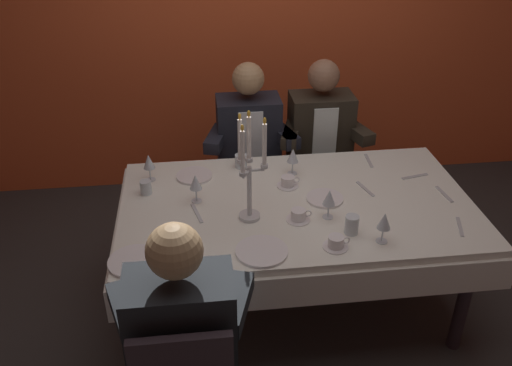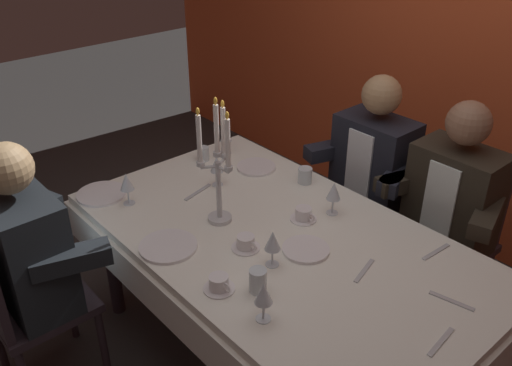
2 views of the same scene
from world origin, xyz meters
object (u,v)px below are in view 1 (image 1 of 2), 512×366
wine_glass_2 (196,183)px  coffee_cup_2 (299,216)px  candelabra (249,172)px  wine_glass_5 (168,231)px  seated_diner_2 (320,131)px  dinner_plate_3 (262,251)px  wine_glass_4 (293,156)px  wine_glass_3 (329,198)px  coffee_cup_1 (336,243)px  wine_glass_0 (384,222)px  water_tumbler_0 (352,225)px  dinner_plate_0 (135,261)px  dining_table (296,220)px  water_tumbler_2 (241,161)px  seated_diner_1 (248,135)px  water_tumbler_1 (146,187)px  wine_glass_1 (149,162)px  dinner_plate_2 (325,198)px  seated_diner_0 (182,333)px  dinner_plate_1 (194,176)px  coffee_cup_0 (288,182)px

wine_glass_2 → coffee_cup_2: (0.52, -0.25, -0.09)m
candelabra → wine_glass_5: size_ratio=3.65×
candelabra → seated_diner_2: (0.60, 1.00, -0.27)m
dinner_plate_3 → wine_glass_4: size_ratio=1.52×
wine_glass_3 → coffee_cup_1: 0.27m
wine_glass_0 → water_tumbler_0: (-0.13, 0.09, -0.07)m
dinner_plate_0 → wine_glass_4: (0.87, 0.74, 0.11)m
dining_table → water_tumbler_2: bearing=121.5°
wine_glass_3 → seated_diner_1: seated_diner_1 is taller
water_tumbler_1 → coffee_cup_1: water_tumbler_1 is taller
candelabra → wine_glass_1: bearing=139.0°
water_tumbler_1 → seated_diner_2: 1.34m
water_tumbler_0 → wine_glass_1: bearing=147.2°
dining_table → water_tumbler_0: (0.21, -0.31, 0.17)m
wine_glass_3 → seated_diner_1: 1.10m
wine_glass_2 → water_tumbler_1: (-0.28, 0.12, -0.08)m
water_tumbler_2 → seated_diner_1: size_ratio=0.07×
candelabra → dining_table: bearing=23.5°
dinner_plate_2 → dinner_plate_0: bearing=-156.6°
water_tumbler_2 → coffee_cup_1: bearing=-66.3°
candelabra → water_tumbler_0: 0.57m
dining_table → dinner_plate_3: (-0.25, -0.42, 0.13)m
seated_diner_0 → wine_glass_2: bearing=85.0°
coffee_cup_1 → seated_diner_2: 1.32m
wine_glass_2 → coffee_cup_2: bearing=-25.5°
wine_glass_4 → water_tumbler_2: (-0.29, 0.12, -0.08)m
dinner_plate_0 → wine_glass_3: bearing=14.9°
dinner_plate_1 → water_tumbler_0: water_tumbler_0 is taller
seated_diner_0 → coffee_cup_1: bearing=32.4°
water_tumbler_1 → candelabra: bearing=-29.6°
water_tumbler_0 → seated_diner_1: seated_diner_1 is taller
coffee_cup_0 → seated_diner_0: size_ratio=0.11×
water_tumbler_1 → wine_glass_1: bearing=83.4°
wine_glass_1 → wine_glass_2: (0.26, -0.26, 0.00)m
wine_glass_3 → seated_diner_2: size_ratio=0.13×
dinner_plate_0 → seated_diner_2: seated_diner_2 is taller
wine_glass_2 → wine_glass_5: size_ratio=1.00×
wine_glass_2 → coffee_cup_1: wine_glass_2 is taller
wine_glass_1 → seated_diner_2: seated_diner_2 is taller
dinner_plate_2 → seated_diner_1: 0.94m
seated_diner_1 → seated_diner_2: size_ratio=1.00×
candelabra → coffee_cup_2: size_ratio=4.54×
seated_diner_0 → seated_diner_2: 2.01m
candelabra → water_tumbler_1: (-0.54, 0.31, -0.23)m
dinner_plate_2 → seated_diner_2: seated_diner_2 is taller
water_tumbler_0 → seated_diner_1: 1.26m
dinner_plate_0 → dinner_plate_3: same height
dinner_plate_3 → coffee_cup_0: bearing=69.0°
candelabra → seated_diner_2: size_ratio=0.48×
seated_diner_1 → wine_glass_2: bearing=-114.6°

